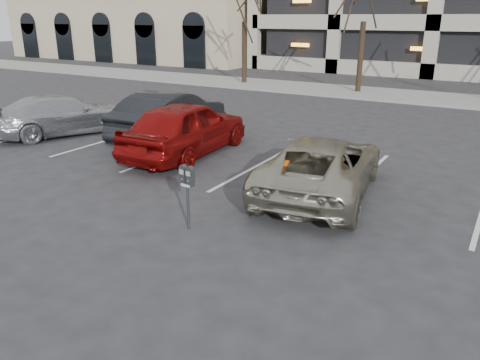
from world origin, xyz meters
The scene contains 8 objects.
ground centered at (0.00, 0.00, 0.00)m, with size 140.00×140.00×0.00m, color #28282B.
sidewalk centered at (0.00, 16.00, 0.06)m, with size 80.00×4.00×0.12m, color gray.
stall_lines centered at (-1.40, 2.30, 0.01)m, with size 16.90×5.20×0.00m.
parking_meter centered at (-0.59, -2.11, 0.96)m, with size 0.33×0.16×1.25m.
suv_silver centered at (0.85, 1.01, 0.67)m, with size 2.95×5.11×1.34m.
car_red centered at (-3.75, 2.01, 0.81)m, with size 1.91×4.74×1.62m, color maroon.
car_dark centered at (-5.38, 3.29, 0.79)m, with size 1.66×4.77×1.57m, color black.
car_silver centered at (-8.91, 1.90, 0.68)m, with size 1.91×4.70×1.36m, color #AEB1B6.
Camera 1 is at (4.48, -8.64, 3.88)m, focal length 35.00 mm.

